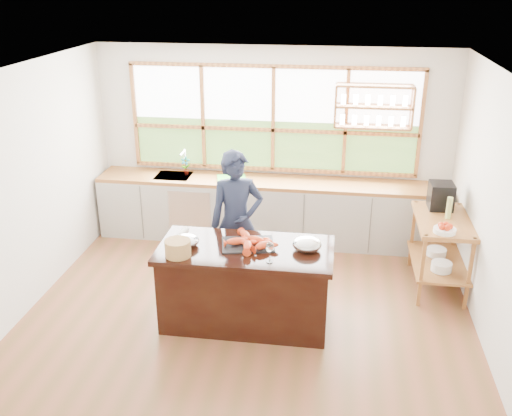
% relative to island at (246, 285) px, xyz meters
% --- Properties ---
extents(ground_plane, '(5.00, 5.00, 0.00)m').
position_rel_island_xyz_m(ground_plane, '(0.00, 0.20, -0.45)').
color(ground_plane, brown).
extents(room_shell, '(5.02, 4.52, 2.71)m').
position_rel_island_xyz_m(room_shell, '(0.02, 0.71, 1.30)').
color(room_shell, silver).
rests_on(room_shell, ground_plane).
extents(back_counter, '(4.90, 0.63, 0.90)m').
position_rel_island_xyz_m(back_counter, '(-0.02, 2.14, 0.00)').
color(back_counter, '#A6A29C').
rests_on(back_counter, ground_plane).
extents(right_shelf_unit, '(0.62, 1.10, 0.90)m').
position_rel_island_xyz_m(right_shelf_unit, '(2.19, 1.09, 0.15)').
color(right_shelf_unit, '#96602B').
rests_on(right_shelf_unit, ground_plane).
extents(island, '(1.85, 0.90, 0.90)m').
position_rel_island_xyz_m(island, '(0.00, 0.00, 0.00)').
color(island, black).
rests_on(island, ground_plane).
extents(cook, '(0.73, 0.60, 1.74)m').
position_rel_island_xyz_m(cook, '(-0.22, 0.71, 0.41)').
color(cook, '#181E33').
rests_on(cook, ground_plane).
extents(potted_plant, '(0.15, 0.11, 0.27)m').
position_rel_island_xyz_m(potted_plant, '(-1.23, 2.20, 0.58)').
color(potted_plant, slate).
rests_on(potted_plant, back_counter).
extents(cutting_board, '(0.46, 0.39, 0.01)m').
position_rel_island_xyz_m(cutting_board, '(-0.55, 2.14, 0.45)').
color(cutting_board, green).
rests_on(cutting_board, back_counter).
extents(espresso_machine, '(0.29, 0.31, 0.32)m').
position_rel_island_xyz_m(espresso_machine, '(2.19, 1.43, 0.61)').
color(espresso_machine, black).
rests_on(espresso_machine, right_shelf_unit).
extents(wine_bottle, '(0.08, 0.08, 0.27)m').
position_rel_island_xyz_m(wine_bottle, '(2.24, 1.12, 0.58)').
color(wine_bottle, '#AEBE63').
rests_on(wine_bottle, right_shelf_unit).
extents(fruit_bowl, '(0.25, 0.25, 0.11)m').
position_rel_island_xyz_m(fruit_bowl, '(2.14, 0.71, 0.49)').
color(fruit_bowl, white).
rests_on(fruit_bowl, right_shelf_unit).
extents(slate_board, '(0.62, 0.51, 0.02)m').
position_rel_island_xyz_m(slate_board, '(0.02, 0.07, 0.45)').
color(slate_board, black).
rests_on(slate_board, island).
extents(lobster_pile, '(0.52, 0.48, 0.08)m').
position_rel_island_xyz_m(lobster_pile, '(0.04, 0.04, 0.50)').
color(lobster_pile, '#E24428').
rests_on(lobster_pile, slate_board).
extents(mixing_bowl_left, '(0.27, 0.27, 0.13)m').
position_rel_island_xyz_m(mixing_bowl_left, '(-0.63, -0.04, 0.50)').
color(mixing_bowl_left, '#B7B9BE').
rests_on(mixing_bowl_left, island).
extents(mixing_bowl_right, '(0.31, 0.31, 0.15)m').
position_rel_island_xyz_m(mixing_bowl_right, '(0.64, 0.05, 0.51)').
color(mixing_bowl_right, '#B7B9BE').
rests_on(mixing_bowl_right, island).
extents(wine_glass, '(0.08, 0.08, 0.22)m').
position_rel_island_xyz_m(wine_glass, '(0.29, -0.28, 0.61)').
color(wine_glass, white).
rests_on(wine_glass, island).
extents(wicker_basket, '(0.27, 0.27, 0.17)m').
position_rel_island_xyz_m(wicker_basket, '(-0.65, -0.28, 0.53)').
color(wicker_basket, '#A27644').
rests_on(wicker_basket, island).
extents(parchment_roll, '(0.10, 0.31, 0.08)m').
position_rel_island_xyz_m(parchment_roll, '(-0.73, 0.13, 0.49)').
color(parchment_roll, silver).
rests_on(parchment_roll, island).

